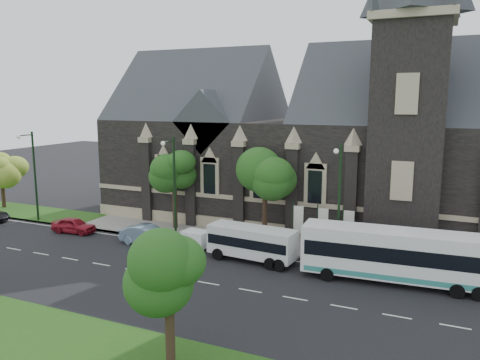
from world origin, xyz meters
The scene contains 18 objects.
ground centered at (0.00, 0.00, 0.00)m, with size 160.00×160.00×0.00m, color black.
sidewalk centered at (0.00, 9.50, 0.07)m, with size 80.00×5.00×0.15m, color gray.
museum centered at (5.12, 18.78, 8.17)m, with size 40.00×17.70×29.90m.
tree_park_east centered at (6.18, -9.32, 4.62)m, with size 3.40×3.40×6.28m.
tree_walk_right centered at (3.21, 10.71, 5.82)m, with size 4.08×4.08×7.80m.
tree_walk_left centered at (-5.80, 10.70, 5.73)m, with size 3.91×3.91×7.64m.
tree_walk_far centered at (-27.82, 10.18, 4.62)m, with size 3.40×3.40×6.28m.
street_lamp_near centered at (10.00, 7.09, 5.11)m, with size 0.36×1.88×9.00m.
street_lamp_mid centered at (-4.00, 7.09, 5.11)m, with size 0.36×1.88×9.00m.
street_lamp_far centered at (-20.00, 7.09, 5.11)m, with size 0.36×1.88×9.00m.
banner_flag_left centered at (6.29, 9.00, 2.38)m, with size 0.90×0.10×4.00m.
banner_flag_center centered at (8.29, 9.00, 2.38)m, with size 0.90×0.10×4.00m.
banner_flag_right centered at (10.29, 9.00, 2.38)m, with size 0.90×0.10×4.00m.
tour_coach centered at (14.37, 5.14, 1.96)m, with size 12.47×3.46×3.60m.
shuttle_bus centered at (3.99, 5.25, 1.52)m, with size 6.93×2.92×2.61m.
box_trailer centered at (-1.23, 5.90, 0.89)m, with size 2.99×1.76×1.57m.
sedan centered at (-5.54, 5.40, 0.82)m, with size 1.73×4.97×1.64m, color #809BB9.
car_far_red centered at (-13.87, 5.68, 0.71)m, with size 1.67×4.14×1.41m, color maroon.
Camera 1 is at (16.84, -26.27, 12.17)m, focal length 35.11 mm.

